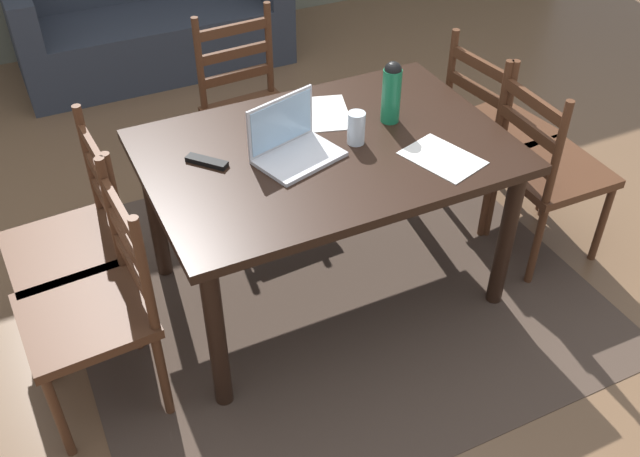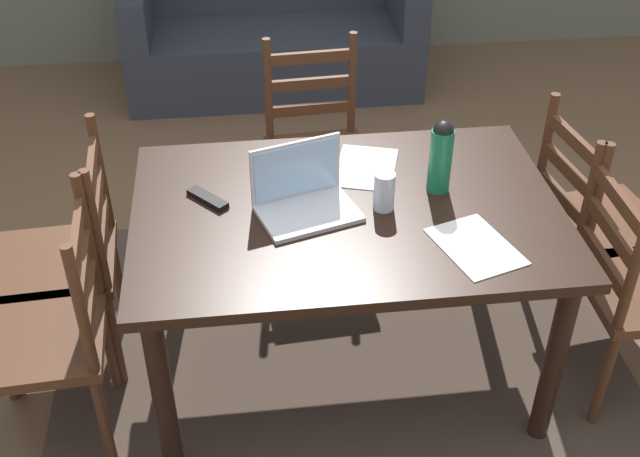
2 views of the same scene
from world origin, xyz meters
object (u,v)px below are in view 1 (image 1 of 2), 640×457
object	(u,v)px
dining_table	(327,167)
chair_far_head	(251,113)
water_bottle	(392,91)
chair_right_near	(546,171)
drinking_glass	(356,128)
couch	(148,13)
laptop	(291,142)
chair_left_far	(75,245)
chair_right_far	(495,130)
chair_left_near	(96,309)
tv_remote	(207,162)

from	to	relation	value
dining_table	chair_far_head	xyz separation A→B (m)	(-0.00, 0.87, -0.20)
chair_far_head	water_bottle	xyz separation A→B (m)	(0.33, -0.79, 0.43)
chair_right_near	drinking_glass	size ratio (longest dim) A/B	7.05
couch	laptop	world-z (taller)	couch
chair_left_far	chair_right_far	bearing A→B (deg)	-0.22
chair_far_head	couch	size ratio (longest dim) A/B	0.53
chair_left_near	laptop	size ratio (longest dim) A/B	2.56
chair_far_head	chair_left_near	xyz separation A→B (m)	(-1.01, -1.06, 0.00)
chair_far_head	chair_right_near	distance (m)	1.47
laptop	drinking_glass	xyz separation A→B (m)	(0.27, -0.03, 0.01)
dining_table	chair_right_far	bearing A→B (deg)	10.73
laptop	tv_remote	distance (m)	0.33
drinking_glass	tv_remote	bearing A→B (deg)	169.12
chair_left_far	couch	world-z (taller)	couch
chair_left_far	chair_right_far	distance (m)	2.03
chair_far_head	tv_remote	world-z (taller)	chair_far_head
chair_left_near	drinking_glass	distance (m)	1.20
chair_left_far	chair_far_head	world-z (taller)	same
laptop	water_bottle	size ratio (longest dim) A/B	1.38
drinking_glass	chair_right_near	bearing A→B (deg)	-11.33
laptop	dining_table	bearing A→B (deg)	-4.54
laptop	chair_left_far	bearing A→B (deg)	167.72
dining_table	drinking_glass	distance (m)	0.20
chair_right_far	chair_left_near	world-z (taller)	same
chair_right_near	water_bottle	bearing A→B (deg)	158.47
chair_far_head	tv_remote	bearing A→B (deg)	-121.18
chair_right_far	laptop	world-z (taller)	laptop
dining_table	chair_left_far	world-z (taller)	chair_left_far
couch	water_bottle	size ratio (longest dim) A/B	6.72
water_bottle	drinking_glass	world-z (taller)	water_bottle
couch	drinking_glass	size ratio (longest dim) A/B	13.36
chair_left_far	water_bottle	world-z (taller)	water_bottle
dining_table	chair_left_far	xyz separation A→B (m)	(-1.01, 0.20, -0.20)
water_bottle	chair_left_far	bearing A→B (deg)	174.59
chair_right_far	drinking_glass	size ratio (longest dim) A/B	7.05
chair_left_far	chair_left_near	distance (m)	0.40
chair_left_near	couch	bearing A→B (deg)	71.68
dining_table	tv_remote	bearing A→B (deg)	168.52
drinking_glass	chair_right_far	bearing A→B (deg)	13.24
chair_right_far	tv_remote	xyz separation A→B (m)	(-1.48, -0.10, 0.30)
dining_table	chair_left_near	size ratio (longest dim) A/B	1.53
dining_table	chair_right_near	size ratio (longest dim) A/B	1.53
dining_table	tv_remote	world-z (taller)	tv_remote
chair_left_far	water_bottle	size ratio (longest dim) A/B	3.55
chair_left_far	drinking_glass	world-z (taller)	chair_left_far
chair_right_near	chair_left_near	bearing A→B (deg)	179.95
chair_right_near	water_bottle	xyz separation A→B (m)	(-0.68, 0.27, 0.43)
chair_right_near	couch	world-z (taller)	couch
dining_table	water_bottle	size ratio (longest dim) A/B	5.42
chair_far_head	chair_right_near	size ratio (longest dim) A/B	1.00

